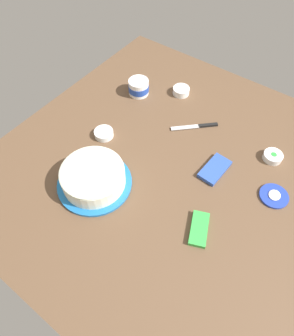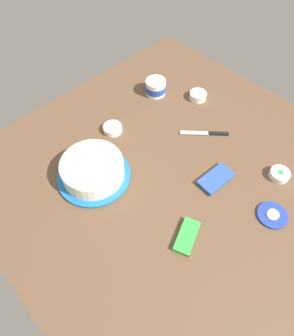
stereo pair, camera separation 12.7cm
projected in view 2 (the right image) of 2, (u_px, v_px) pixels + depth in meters
The scene contains 10 objects.
ground_plane at pixel (175, 171), 1.31m from camera, with size 1.54×1.54×0.00m, color brown.
frosted_cake at pixel (93, 169), 1.25m from camera, with size 0.32×0.32×0.11m.
frosting_tub at pixel (156, 87), 1.58m from camera, with size 0.11×0.11×0.08m.
frosting_tub_lid at pixel (272, 215), 1.18m from camera, with size 0.12×0.12×0.02m.
spreading_knife at pixel (209, 133), 1.43m from camera, with size 0.18×0.18×0.01m.
sprinkle_bowl_orange at pixel (198, 95), 1.57m from camera, with size 0.09×0.09×0.04m.
sprinkle_bowl_green at pixel (280, 174), 1.28m from camera, with size 0.09×0.09×0.03m.
sprinkle_bowl_yellow at pixel (113, 128), 1.44m from camera, with size 0.09×0.09×0.03m.
candy_box_lower at pixel (216, 179), 1.27m from camera, with size 0.16×0.08×0.02m, color #2D51B2.
candy_box_upper at pixel (187, 236), 1.12m from camera, with size 0.14×0.06×0.02m, color green.
Camera 2 is at (-0.61, -0.46, 1.07)m, focal length 31.47 mm.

